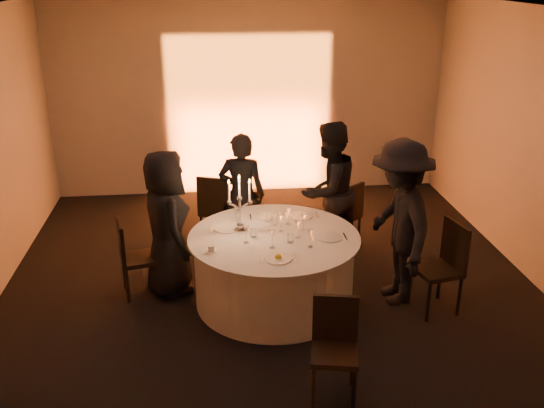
{
  "coord_description": "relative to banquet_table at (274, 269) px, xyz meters",
  "views": [
    {
      "loc": [
        -0.64,
        -5.71,
        3.4
      ],
      "look_at": [
        0.0,
        0.2,
        1.05
      ],
      "focal_mm": 40.0,
      "sensor_mm": 36.0,
      "label": 1
    }
  ],
  "objects": [
    {
      "name": "tumbler_a",
      "position": [
        -0.21,
        0.0,
        0.43
      ],
      "size": [
        0.07,
        0.07,
        0.09
      ],
      "primitive_type": "cylinder",
      "color": "silver",
      "rests_on": "banquet_table"
    },
    {
      "name": "wine_glass_b",
      "position": [
        0.33,
        -0.3,
        0.52
      ],
      "size": [
        0.07,
        0.07,
        0.19
      ],
      "color": "silver",
      "rests_on": "banquet_table"
    },
    {
      "name": "coffee_cup",
      "position": [
        -0.65,
        -0.3,
        0.42
      ],
      "size": [
        0.11,
        0.11,
        0.07
      ],
      "color": "white",
      "rests_on": "banquet_table"
    },
    {
      "name": "plate_back_right",
      "position": [
        0.37,
        0.5,
        0.39
      ],
      "size": [
        0.35,
        0.26,
        0.01
      ],
      "color": "white",
      "rests_on": "banquet_table"
    },
    {
      "name": "chair_left",
      "position": [
        -1.51,
        0.31,
        0.1
      ],
      "size": [
        0.46,
        0.46,
        0.87
      ],
      "rotation": [
        0.0,
        0.0,
        1.79
      ],
      "color": "black",
      "rests_on": "floor"
    },
    {
      "name": "uplighter_fixture",
      "position": [
        0.0,
        3.2,
        -0.33
      ],
      "size": [
        0.25,
        0.12,
        0.1
      ],
      "primitive_type": "cube",
      "color": "black",
      "rests_on": "floor"
    },
    {
      "name": "plate_right",
      "position": [
        0.56,
        -0.1,
        0.39
      ],
      "size": [
        0.36,
        0.28,
        0.01
      ],
      "color": "white",
      "rests_on": "banquet_table"
    },
    {
      "name": "wall_back",
      "position": [
        0.0,
        3.5,
        1.12
      ],
      "size": [
        7.0,
        0.0,
        7.0
      ],
      "primitive_type": "plane",
      "rotation": [
        1.57,
        0.0,
        0.0
      ],
      "color": "#B3AEA6",
      "rests_on": "floor"
    },
    {
      "name": "chair_back_left",
      "position": [
        -0.57,
        1.47,
        0.16
      ],
      "size": [
        0.54,
        0.54,
        0.96
      ],
      "rotation": [
        0.0,
        0.0,
        2.8
      ],
      "color": "black",
      "rests_on": "floor"
    },
    {
      "name": "guest_back_left",
      "position": [
        -0.26,
        1.2,
        0.4
      ],
      "size": [
        0.64,
        0.49,
        1.56
      ],
      "primitive_type": "imported",
      "rotation": [
        0.0,
        0.0,
        2.93
      ],
      "color": "black",
      "rests_on": "floor"
    },
    {
      "name": "plate_left",
      "position": [
        -0.48,
        0.24,
        0.39
      ],
      "size": [
        0.35,
        0.29,
        0.01
      ],
      "color": "white",
      "rests_on": "banquet_table"
    },
    {
      "name": "guest_right",
      "position": [
        1.3,
        -0.08,
        0.51
      ],
      "size": [
        0.74,
        1.2,
        1.79
      ],
      "primitive_type": "imported",
      "rotation": [
        0.0,
        0.0,
        -1.51
      ],
      "color": "black",
      "rests_on": "floor"
    },
    {
      "name": "wine_glass_f",
      "position": [
        -0.05,
        -0.28,
        0.52
      ],
      "size": [
        0.07,
        0.07,
        0.19
      ],
      "color": "silver",
      "rests_on": "banquet_table"
    },
    {
      "name": "tumbler_b",
      "position": [
        0.15,
        -0.17,
        0.43
      ],
      "size": [
        0.07,
        0.07,
        0.09
      ],
      "primitive_type": "cylinder",
      "color": "silver",
      "rests_on": "banquet_table"
    },
    {
      "name": "plate_back_left",
      "position": [
        -0.04,
        0.52,
        0.39
      ],
      "size": [
        0.36,
        0.25,
        0.01
      ],
      "color": "white",
      "rests_on": "banquet_table"
    },
    {
      "name": "wine_glass_e",
      "position": [
        0.33,
        0.12,
        0.52
      ],
      "size": [
        0.07,
        0.07,
        0.19
      ],
      "color": "silver",
      "rests_on": "banquet_table"
    },
    {
      "name": "guest_back_right",
      "position": [
        0.78,
        1.05,
        0.47
      ],
      "size": [
        1.05,
        1.01,
        1.71
      ],
      "primitive_type": "imported",
      "rotation": [
        0.0,
        0.0,
        -2.5
      ],
      "color": "black",
      "rests_on": "floor"
    },
    {
      "name": "wine_glass_d",
      "position": [
        -0.3,
        -0.14,
        0.52
      ],
      "size": [
        0.07,
        0.07,
        0.19
      ],
      "color": "silver",
      "rests_on": "banquet_table"
    },
    {
      "name": "ceiling",
      "position": [
        0.0,
        0.0,
        2.62
      ],
      "size": [
        7.0,
        7.0,
        0.0
      ],
      "primitive_type": "plane",
      "rotation": [
        3.14,
        0.0,
        0.0
      ],
      "color": "white",
      "rests_on": "wall_back"
    },
    {
      "name": "wine_glass_g",
      "position": [
        0.08,
        0.11,
        0.52
      ],
      "size": [
        0.07,
        0.07,
        0.19
      ],
      "color": "silver",
      "rests_on": "banquet_table"
    },
    {
      "name": "guest_left",
      "position": [
        -1.13,
        0.36,
        0.43
      ],
      "size": [
        0.73,
        0.91,
        1.62
      ],
      "primitive_type": "imported",
      "rotation": [
        0.0,
        0.0,
        1.88
      ],
      "color": "black",
      "rests_on": "floor"
    },
    {
      "name": "wine_glass_a",
      "position": [
        -0.37,
        0.37,
        0.52
      ],
      "size": [
        0.07,
        0.07,
        0.19
      ],
      "color": "silver",
      "rests_on": "banquet_table"
    },
    {
      "name": "chair_back_right",
      "position": [
        1.06,
        1.25,
        0.1
      ],
      "size": [
        0.53,
        0.53,
        0.87
      ],
      "rotation": [
        0.0,
        0.0,
        -2.48
      ],
      "color": "black",
      "rests_on": "floor"
    },
    {
      "name": "chair_front",
      "position": [
        0.34,
        -1.54,
        0.1
      ],
      "size": [
        0.45,
        0.45,
        0.87
      ],
      "rotation": [
        0.0,
        0.0,
        -0.2
      ],
      "color": "black",
      "rests_on": "floor"
    },
    {
      "name": "tumbler_d",
      "position": [
        0.04,
        0.29,
        0.43
      ],
      "size": [
        0.07,
        0.07,
        0.09
      ],
      "primitive_type": "cylinder",
      "color": "silver",
      "rests_on": "banquet_table"
    },
    {
      "name": "plate_front",
      "position": [
        -0.02,
        -0.53,
        0.4
      ],
      "size": [
        0.36,
        0.27,
        0.08
      ],
      "color": "white",
      "rests_on": "banquet_table"
    },
    {
      "name": "banquet_table",
      "position": [
        0.0,
        0.0,
        0.0
      ],
      "size": [
        1.8,
        1.8,
        0.77
      ],
      "color": "black",
      "rests_on": "floor"
    },
    {
      "name": "chair_right",
      "position": [
        1.73,
        -0.34,
        0.16
      ],
      "size": [
        0.51,
        0.51,
        0.97
      ],
      "rotation": [
        0.0,
        0.0,
        -1.36
      ],
      "color": "black",
      "rests_on": "floor"
    },
    {
      "name": "wine_glass_c",
      "position": [
        0.24,
        -0.06,
        0.52
      ],
      "size": [
        0.07,
        0.07,
        0.19
      ],
      "color": "silver",
      "rests_on": "banquet_table"
    },
    {
      "name": "floor",
      "position": [
        0.0,
        0.0,
        -0.38
      ],
      "size": [
        7.0,
        7.0,
        0.0
      ],
      "primitive_type": "plane",
      "color": "black",
      "rests_on": "ground"
    },
    {
      "name": "wine_glass_h",
      "position": [
        0.19,
        0.29,
        0.52
      ],
      "size": [
        0.07,
        0.07,
        0.19
      ],
      "color": "silver",
      "rests_on": "banquet_table"
    },
    {
      "name": "wall_front",
      "position": [
        0.0,
        -3.5,
        1.12
      ],
      "size": [
        7.0,
        0.0,
        7.0
      ],
      "primitive_type": "plane",
      "rotation": [
        -1.57,
        0.0,
        0.0
      ],
      "color": "#B3AEA6",
      "rests_on": "floor"
    },
    {
      "name": "tumbler_c",
      "position": [
        -0.02,
        0.38,
        0.43
      ],
      "size": [
        0.07,
        0.07,
        0.09
      ],
      "primitive_type": "cylinder",
      "color": "silver",
      "rests_on": "banquet_table"
    },
    {
      "name": "candelabra",
      "position": [
        -0.34,
        0.16,
        0.61
      ],
      "size": [
        0.27,
        0.13,
        0.64
      ],
      "color": "silver",
      "rests_on": "banquet_table"
    }
  ]
}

